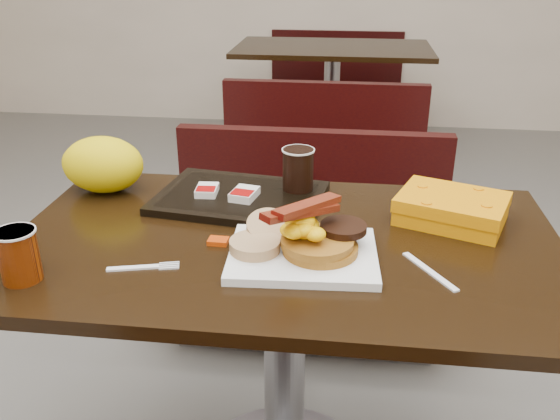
# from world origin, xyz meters

# --- Properties ---
(table_near) EXTENTS (1.20, 0.70, 0.75)m
(table_near) POSITION_xyz_m (0.00, 0.00, 0.38)
(table_near) COLOR black
(table_near) RESTS_ON floor
(bench_near_n) EXTENTS (1.00, 0.46, 0.72)m
(bench_near_n) POSITION_xyz_m (0.00, 0.70, 0.36)
(bench_near_n) COLOR black
(bench_near_n) RESTS_ON floor
(table_far) EXTENTS (1.20, 0.70, 0.75)m
(table_far) POSITION_xyz_m (0.00, 2.60, 0.38)
(table_far) COLOR black
(table_far) RESTS_ON floor
(bench_far_s) EXTENTS (1.00, 0.46, 0.72)m
(bench_far_s) POSITION_xyz_m (0.00, 1.90, 0.36)
(bench_far_s) COLOR black
(bench_far_s) RESTS_ON floor
(bench_far_n) EXTENTS (1.00, 0.46, 0.72)m
(bench_far_n) POSITION_xyz_m (0.00, 3.30, 0.36)
(bench_far_n) COLOR black
(bench_far_n) RESTS_ON floor
(platter) EXTENTS (0.31, 0.25, 0.02)m
(platter) POSITION_xyz_m (0.05, -0.08, 0.76)
(platter) COLOR white
(platter) RESTS_ON table_near
(pancake_stack) EXTENTS (0.18, 0.18, 0.03)m
(pancake_stack) POSITION_xyz_m (0.08, -0.08, 0.78)
(pancake_stack) COLOR #996019
(pancake_stack) RESTS_ON platter
(sausage_patty) EXTENTS (0.10, 0.10, 0.01)m
(sausage_patty) POSITION_xyz_m (0.13, -0.04, 0.81)
(sausage_patty) COLOR black
(sausage_patty) RESTS_ON pancake_stack
(scrambled_eggs) EXTENTS (0.12, 0.11, 0.05)m
(scrambled_eggs) POSITION_xyz_m (0.04, -0.07, 0.83)
(scrambled_eggs) COLOR #FFC205
(scrambled_eggs) RESTS_ON pancake_stack
(bacon_strips) EXTENTS (0.19, 0.19, 0.01)m
(bacon_strips) POSITION_xyz_m (0.04, -0.09, 0.86)
(bacon_strips) COLOR #4A0905
(bacon_strips) RESTS_ON scrambled_eggs
(muffin_bottom) EXTENTS (0.10, 0.10, 0.02)m
(muffin_bottom) POSITION_xyz_m (-0.05, -0.09, 0.78)
(muffin_bottom) COLOR tan
(muffin_bottom) RESTS_ON platter
(muffin_top) EXTENTS (0.12, 0.12, 0.06)m
(muffin_top) POSITION_xyz_m (-0.03, -0.03, 0.79)
(muffin_top) COLOR tan
(muffin_top) RESTS_ON platter
(coffee_cup_near) EXTENTS (0.09, 0.09, 0.10)m
(coffee_cup_near) POSITION_xyz_m (-0.48, -0.23, 0.80)
(coffee_cup_near) COLOR #893004
(coffee_cup_near) RESTS_ON table_near
(fork) EXTENTS (0.14, 0.06, 0.00)m
(fork) POSITION_xyz_m (-0.29, -0.16, 0.75)
(fork) COLOR white
(fork) RESTS_ON table_near
(knife) EXTENTS (0.10, 0.14, 0.00)m
(knife) POSITION_xyz_m (0.30, -0.11, 0.75)
(knife) COLOR white
(knife) RESTS_ON table_near
(condiment_syrup) EXTENTS (0.04, 0.03, 0.01)m
(condiment_syrup) POSITION_xyz_m (-0.14, -0.04, 0.76)
(condiment_syrup) COLOR #BC3708
(condiment_syrup) RESTS_ON table_near
(condiment_ketchup) EXTENTS (0.05, 0.04, 0.01)m
(condiment_ketchup) POSITION_xyz_m (-0.07, 0.03, 0.75)
(condiment_ketchup) COLOR #8C0504
(condiment_ketchup) RESTS_ON table_near
(tray) EXTENTS (0.44, 0.34, 0.02)m
(tray) POSITION_xyz_m (-0.14, 0.19, 0.76)
(tray) COLOR black
(tray) RESTS_ON table_near
(hashbrown_sleeve_left) EXTENTS (0.06, 0.07, 0.02)m
(hashbrown_sleeve_left) POSITION_xyz_m (-0.22, 0.18, 0.78)
(hashbrown_sleeve_left) COLOR silver
(hashbrown_sleeve_left) RESTS_ON tray
(hashbrown_sleeve_right) EXTENTS (0.07, 0.09, 0.02)m
(hashbrown_sleeve_right) POSITION_xyz_m (-0.12, 0.17, 0.78)
(hashbrown_sleeve_right) COLOR silver
(hashbrown_sleeve_right) RESTS_ON tray
(coffee_cup_far) EXTENTS (0.09, 0.09, 0.11)m
(coffee_cup_far) POSITION_xyz_m (0.00, 0.24, 0.82)
(coffee_cup_far) COLOR black
(coffee_cup_far) RESTS_ON tray
(clamshell) EXTENTS (0.28, 0.25, 0.06)m
(clamshell) POSITION_xyz_m (0.37, 0.14, 0.78)
(clamshell) COLOR orange
(clamshell) RESTS_ON table_near
(paper_bag) EXTENTS (0.23, 0.18, 0.14)m
(paper_bag) POSITION_xyz_m (-0.50, 0.22, 0.82)
(paper_bag) COLOR yellow
(paper_bag) RESTS_ON table_near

